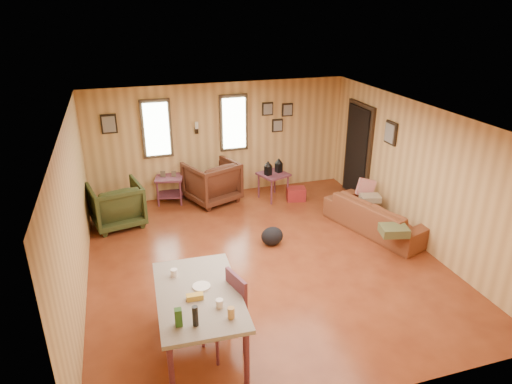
% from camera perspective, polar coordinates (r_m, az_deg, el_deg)
% --- Properties ---
extents(room, '(5.54, 6.04, 2.44)m').
position_cam_1_polar(room, '(7.32, 1.56, 0.90)').
color(room, brown).
rests_on(room, ground).
extents(sofa, '(1.19, 2.11, 0.79)m').
position_cam_1_polar(sofa, '(8.61, 14.99, -2.30)').
color(sofa, brown).
rests_on(sofa, ground).
extents(recliner_brown, '(1.20, 1.17, 0.97)m').
position_cam_1_polar(recliner_brown, '(9.55, -5.56, 1.56)').
color(recliner_brown, '#4D2517').
rests_on(recliner_brown, ground).
extents(recliner_green, '(1.05, 1.00, 0.92)m').
position_cam_1_polar(recliner_green, '(8.89, -17.06, -1.26)').
color(recliner_green, '#31391A').
rests_on(recliner_green, ground).
extents(end_table, '(0.65, 0.61, 0.70)m').
position_cam_1_polar(end_table, '(9.65, -10.74, 0.90)').
color(end_table, brown).
rests_on(end_table, ground).
extents(side_table, '(0.70, 0.70, 0.88)m').
position_cam_1_polar(side_table, '(9.60, 2.18, 2.49)').
color(side_table, brown).
rests_on(side_table, ground).
extents(cooler, '(0.44, 0.35, 0.28)m').
position_cam_1_polar(cooler, '(9.72, 5.02, -0.24)').
color(cooler, maroon).
rests_on(cooler, ground).
extents(backpack, '(0.41, 0.32, 0.33)m').
position_cam_1_polar(backpack, '(7.94, 2.03, -5.53)').
color(backpack, black).
rests_on(backpack, ground).
extents(sofa_pillows, '(0.82, 1.89, 0.38)m').
position_cam_1_polar(sofa_pillows, '(8.38, 15.22, -2.18)').
color(sofa_pillows, '#4E512D').
rests_on(sofa_pillows, sofa).
extents(dining_table, '(1.02, 1.63, 1.05)m').
position_cam_1_polar(dining_table, '(5.49, -7.19, -13.11)').
color(dining_table, gray).
rests_on(dining_table, ground).
extents(dining_chair, '(0.56, 0.56, 1.00)m').
position_cam_1_polar(dining_chair, '(5.59, -3.50, -14.46)').
color(dining_chair, '#31391A').
rests_on(dining_chair, ground).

